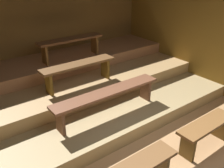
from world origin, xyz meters
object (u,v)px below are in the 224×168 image
(bench_lower_center, at_px, (108,95))
(bench_upper_center, at_px, (71,43))
(bench_floor_right, at_px, (206,129))
(bench_middle_center, at_px, (79,68))

(bench_lower_center, bearing_deg, bench_upper_center, 81.18)
(bench_floor_right, xyz_separation_m, bench_middle_center, (-0.88, 2.18, 0.49))
(bench_floor_right, xyz_separation_m, bench_lower_center, (-0.83, 1.34, 0.27))
(bench_floor_right, xyz_separation_m, bench_upper_center, (-0.57, 3.00, 0.73))
(bench_upper_center, bearing_deg, bench_lower_center, -98.82)
(bench_lower_center, xyz_separation_m, bench_middle_center, (-0.05, 0.84, 0.22))
(bench_floor_right, distance_m, bench_upper_center, 3.14)
(bench_middle_center, distance_m, bench_upper_center, 0.91)
(bench_floor_right, relative_size, bench_lower_center, 0.53)
(bench_floor_right, height_order, bench_upper_center, bench_upper_center)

